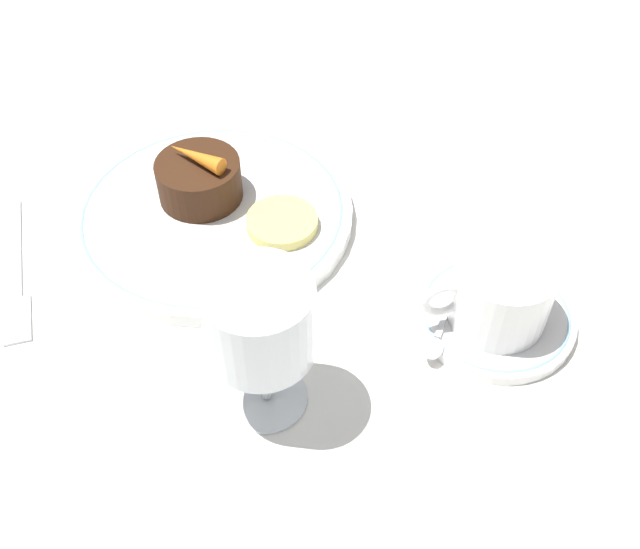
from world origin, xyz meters
The scene contains 10 objects.
ground_plane centered at (0.00, 0.00, 0.00)m, with size 3.00×3.00×0.00m, color white.
dinner_plate centered at (0.02, -0.06, 0.01)m, with size 0.26×0.26×0.01m.
saucer centered at (-0.20, 0.11, 0.01)m, with size 0.13×0.13×0.01m.
coffee_cup centered at (-0.19, 0.11, 0.04)m, with size 0.11×0.08×0.06m.
spoon centered at (-0.15, 0.11, 0.01)m, with size 0.07×0.11×0.00m.
wine_glass centered at (0.00, 0.15, 0.09)m, with size 0.08×0.08×0.13m.
fork centered at (0.19, -0.01, 0.00)m, with size 0.03×0.18×0.01m.
dessert_cake centered at (0.02, -0.08, 0.03)m, with size 0.08×0.08×0.04m.
carrot_garnish centered at (0.02, -0.08, 0.06)m, with size 0.05×0.05×0.02m.
pineapple_slice centered at (-0.04, -0.02, 0.02)m, with size 0.06×0.06×0.01m.
Camera 1 is at (0.03, 0.46, 0.48)m, focal length 42.00 mm.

